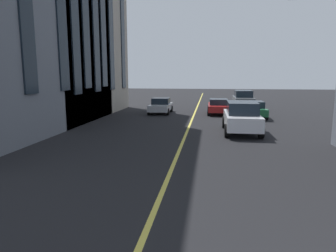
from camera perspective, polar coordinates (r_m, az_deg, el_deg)
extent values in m
cube|color=#D8C64C|center=(20.09, 3.93, -0.33)|extent=(80.00, 0.16, 0.01)
cube|color=#1E6038|center=(25.90, 15.74, 2.88)|extent=(4.40, 1.80, 0.55)
cube|color=#19232D|center=(25.63, 15.86, 3.99)|extent=(1.85, 1.58, 0.50)
cylinder|color=black|center=(27.26, 13.51, 2.71)|extent=(0.64, 0.22, 0.64)
cylinder|color=black|center=(27.48, 17.10, 2.60)|extent=(0.64, 0.22, 0.64)
cylinder|color=black|center=(24.39, 14.16, 1.90)|extent=(0.64, 0.22, 0.64)
cylinder|color=black|center=(24.64, 18.15, 1.79)|extent=(0.64, 0.22, 0.64)
cube|color=silver|center=(18.77, 13.76, 1.12)|extent=(4.70, 1.95, 0.80)
cube|color=#19232D|center=(18.68, 13.85, 3.40)|extent=(2.59, 1.72, 0.70)
cylinder|color=black|center=(20.29, 10.65, 0.70)|extent=(0.76, 0.27, 0.76)
cylinder|color=black|center=(20.47, 15.89, 0.58)|extent=(0.76, 0.27, 0.76)
cylinder|color=black|center=(17.24, 11.12, -0.86)|extent=(0.76, 0.27, 0.76)
cylinder|color=black|center=(17.45, 17.27, -0.99)|extent=(0.76, 0.27, 0.76)
cube|color=#B21E1E|center=(27.70, 9.53, 3.52)|extent=(4.40, 1.80, 0.55)
cube|color=#19232D|center=(27.43, 9.57, 4.56)|extent=(1.85, 1.58, 0.50)
cylinder|color=black|center=(29.16, 7.74, 3.32)|extent=(0.64, 0.22, 0.64)
cylinder|color=black|center=(29.21, 11.13, 3.23)|extent=(0.64, 0.22, 0.64)
cylinder|color=black|center=(26.27, 7.71, 2.64)|extent=(0.64, 0.22, 0.64)
cylinder|color=black|center=(26.33, 11.48, 2.55)|extent=(0.64, 0.22, 0.64)
cube|color=#B7BABF|center=(27.72, -1.40, 3.61)|extent=(3.90, 1.75, 0.55)
cube|color=#19232D|center=(27.86, -1.34, 4.78)|extent=(1.64, 1.54, 0.55)
cylinder|color=black|center=(26.36, -0.04, 2.70)|extent=(0.60, 0.21, 0.60)
cylinder|color=black|center=(26.64, -3.63, 2.76)|extent=(0.60, 0.21, 0.60)
cylinder|color=black|center=(28.90, 0.66, 3.31)|extent=(0.60, 0.21, 0.60)
cylinder|color=black|center=(29.16, -2.62, 3.35)|extent=(0.60, 0.21, 0.60)
cube|color=slate|center=(33.25, 14.04, 4.67)|extent=(4.70, 1.95, 0.80)
cube|color=#19232D|center=(33.20, 14.09, 5.96)|extent=(2.58, 1.72, 0.70)
cylinder|color=black|center=(34.74, 12.21, 4.28)|extent=(0.76, 0.27, 0.76)
cylinder|color=black|center=(34.93, 15.28, 4.18)|extent=(0.76, 0.27, 0.76)
cylinder|color=black|center=(31.66, 12.61, 3.77)|extent=(0.76, 0.27, 0.76)
cylinder|color=black|center=(31.87, 15.98, 3.67)|extent=(0.76, 0.27, 0.76)
cube|color=#A89E8E|center=(28.32, -20.24, 17.85)|extent=(14.70, 8.02, 15.62)
cube|color=#19232D|center=(21.76, -17.42, 21.55)|extent=(1.10, 0.10, 11.87)
cube|color=#19232D|center=(25.08, -13.64, 20.04)|extent=(1.10, 0.10, 11.87)
cube|color=#19232D|center=(28.49, -10.80, 18.84)|extent=(1.10, 0.10, 11.87)
cube|color=#19232D|center=(31.96, -8.60, 17.86)|extent=(1.10, 0.10, 11.87)
cube|color=#19232D|center=(26.86, -12.38, 22.20)|extent=(1.10, 0.10, 13.77)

